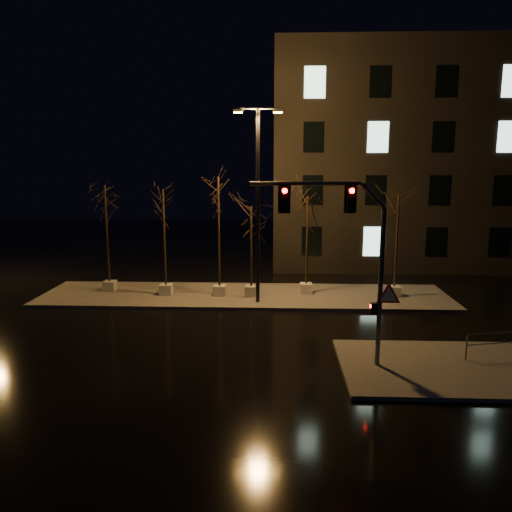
{
  "coord_description": "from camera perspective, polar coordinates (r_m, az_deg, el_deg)",
  "views": [
    {
      "loc": [
        1.68,
        -20.26,
        7.08
      ],
      "look_at": [
        0.73,
        3.14,
        2.8
      ],
      "focal_mm": 35.0,
      "sensor_mm": 36.0,
      "label": 1
    }
  ],
  "objects": [
    {
      "name": "traffic_signal_mast",
      "position": [
        17.16,
        10.88,
        1.01
      ],
      "size": [
        5.23,
        0.33,
        6.39
      ],
      "rotation": [
        0.0,
        0.0,
        0.04
      ],
      "color": "#5C5F64",
      "rests_on": "sidewalk_corner"
    },
    {
      "name": "guard_rail_a",
      "position": [
        20.3,
        25.58,
        -8.78
      ],
      "size": [
        2.18,
        0.52,
        0.96
      ],
      "rotation": [
        0.0,
        0.0,
        0.22
      ],
      "color": "#5C5F64",
      "rests_on": "sidewalk_corner"
    },
    {
      "name": "tree_2",
      "position": [
        26.25,
        -4.32,
        5.96
      ],
      "size": [
        1.8,
        1.8,
        6.5
      ],
      "color": "#B6B6AA",
      "rests_on": "median"
    },
    {
      "name": "tree_0",
      "position": [
        28.45,
        -16.8,
        5.17
      ],
      "size": [
        1.8,
        1.8,
        6.03
      ],
      "color": "#B6B6AA",
      "rests_on": "median"
    },
    {
      "name": "sidewalk_corner",
      "position": [
        19.07,
        20.36,
        -11.87
      ],
      "size": [
        7.0,
        5.0,
        0.15
      ],
      "primitive_type": "cube",
      "color": "#4C4944",
      "rests_on": "ground"
    },
    {
      "name": "building",
      "position": [
        40.2,
        20.53,
        10.31
      ],
      "size": [
        25.0,
        12.0,
        15.0
      ],
      "primitive_type": "cube",
      "color": "black",
      "rests_on": "ground"
    },
    {
      "name": "ground",
      "position": [
        21.53,
        -2.31,
        -8.85
      ],
      "size": [
        90.0,
        90.0,
        0.0
      ],
      "primitive_type": "plane",
      "color": "black",
      "rests_on": "ground"
    },
    {
      "name": "tree_1",
      "position": [
        26.88,
        -10.53,
        4.81
      ],
      "size": [
        1.8,
        1.8,
        5.81
      ],
      "color": "#B6B6AA",
      "rests_on": "median"
    },
    {
      "name": "tree_3",
      "position": [
        26.18,
        -0.54,
        3.38
      ],
      "size": [
        1.8,
        1.8,
        4.94
      ],
      "color": "#B6B6AA",
      "rests_on": "median"
    },
    {
      "name": "median",
      "position": [
        27.23,
        -1.29,
        -4.55
      ],
      "size": [
        22.0,
        5.0,
        0.15
      ],
      "primitive_type": "cube",
      "color": "#4C4944",
      "rests_on": "ground"
    },
    {
      "name": "streetlight_main",
      "position": [
        24.84,
        0.21,
        7.21
      ],
      "size": [
        2.41,
        0.38,
        9.65
      ],
      "rotation": [
        0.0,
        0.0,
        0.05
      ],
      "color": "black",
      "rests_on": "median"
    },
    {
      "name": "tree_5",
      "position": [
        27.14,
        15.9,
        4.22
      ],
      "size": [
        1.8,
        1.8,
        5.55
      ],
      "color": "#B6B6AA",
      "rests_on": "median"
    },
    {
      "name": "tree_4",
      "position": [
        26.87,
        5.9,
        4.36
      ],
      "size": [
        1.8,
        1.8,
        5.47
      ],
      "color": "#B6B6AA",
      "rests_on": "median"
    }
  ]
}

